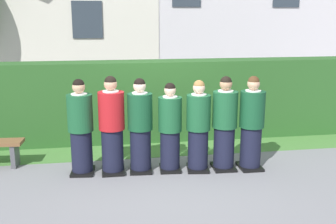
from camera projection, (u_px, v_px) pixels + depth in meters
ground_plane at (168, 170)px, 7.17m from camera, size 60.00×60.00×0.00m
student_front_row_0 at (81, 129)px, 6.89m from camera, size 0.42×0.53×1.63m
student_in_red_blazer at (112, 127)px, 6.91m from camera, size 0.44×0.48×1.68m
student_front_row_2 at (140, 128)px, 6.99m from camera, size 0.42×0.53×1.63m
student_front_row_3 at (170, 129)px, 7.03m from camera, size 0.40×0.50×1.55m
student_front_row_4 at (198, 128)px, 7.04m from camera, size 0.42×0.50×1.59m
student_front_row_5 at (225, 126)px, 7.09m from camera, size 0.43×0.48×1.65m
student_front_row_6 at (252, 125)px, 7.11m from camera, size 0.43×0.48×1.65m
hedge at (154, 101)px, 8.84m from camera, size 8.84×0.70×1.71m
lawn_strip at (159, 150)px, 8.26m from camera, size 8.84×0.90×0.01m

